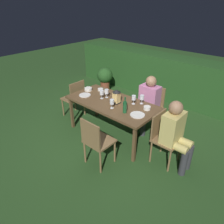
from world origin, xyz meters
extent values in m
plane|color=#26471E|center=(0.00, 0.00, 0.00)|extent=(16.00, 16.00, 0.00)
cube|color=brown|center=(0.00, 0.00, 0.71)|extent=(1.75, 0.85, 0.04)
cube|color=brown|center=(-0.80, -0.36, 0.34)|extent=(0.05, 0.05, 0.69)
cube|color=brown|center=(0.80, -0.36, 0.34)|extent=(0.05, 0.05, 0.69)
cube|color=brown|center=(-0.80, 0.36, 0.34)|extent=(0.05, 0.05, 0.69)
cube|color=brown|center=(0.80, 0.36, 0.34)|extent=(0.05, 0.05, 0.69)
cube|color=brown|center=(-1.19, 0.00, 0.43)|extent=(0.40, 0.42, 0.03)
cube|color=brown|center=(-1.01, 0.00, 0.66)|extent=(0.03, 0.40, 0.42)
cylinder|color=brown|center=(-1.36, -0.18, 0.21)|extent=(0.03, 0.03, 0.42)
cylinder|color=brown|center=(-1.36, 0.18, 0.21)|extent=(0.03, 0.03, 0.42)
cylinder|color=brown|center=(-1.02, -0.18, 0.21)|extent=(0.03, 0.03, 0.42)
cylinder|color=brown|center=(-1.02, 0.18, 0.21)|extent=(0.03, 0.03, 0.42)
cube|color=brown|center=(0.39, 0.75, 0.43)|extent=(0.42, 0.40, 0.03)
cube|color=brown|center=(0.39, 0.93, 0.66)|extent=(0.40, 0.03, 0.42)
cylinder|color=brown|center=(0.57, 0.58, 0.21)|extent=(0.03, 0.03, 0.42)
cylinder|color=brown|center=(0.21, 0.58, 0.21)|extent=(0.03, 0.03, 0.42)
cylinder|color=brown|center=(0.57, 0.92, 0.21)|extent=(0.03, 0.03, 0.42)
cylinder|color=brown|center=(0.21, 0.92, 0.21)|extent=(0.03, 0.03, 0.42)
cube|color=#C675A3|center=(0.39, 0.69, 0.70)|extent=(0.38, 0.24, 0.50)
sphere|color=#997051|center=(0.39, 0.69, 1.04)|extent=(0.21, 0.21, 0.21)
cylinder|color=#C675A3|center=(0.48, 0.55, 0.46)|extent=(0.13, 0.36, 0.13)
cylinder|color=#C675A3|center=(0.30, 0.55, 0.46)|extent=(0.13, 0.36, 0.13)
cylinder|color=#333338|center=(0.48, 0.39, 0.23)|extent=(0.11, 0.11, 0.45)
cylinder|color=#333338|center=(0.30, 0.39, 0.23)|extent=(0.11, 0.11, 0.45)
cube|color=brown|center=(1.19, 0.00, 0.43)|extent=(0.40, 0.42, 0.03)
cube|color=brown|center=(1.01, 0.00, 0.66)|extent=(0.03, 0.40, 0.42)
cylinder|color=brown|center=(1.36, 0.18, 0.21)|extent=(0.03, 0.03, 0.42)
cylinder|color=brown|center=(1.36, -0.18, 0.21)|extent=(0.03, 0.03, 0.42)
cylinder|color=brown|center=(1.02, 0.18, 0.21)|extent=(0.03, 0.03, 0.42)
cylinder|color=brown|center=(1.02, -0.18, 0.21)|extent=(0.03, 0.03, 0.42)
cube|color=tan|center=(1.25, 0.00, 0.70)|extent=(0.24, 0.38, 0.50)
sphere|color=#997051|center=(1.25, 0.00, 1.04)|extent=(0.21, 0.21, 0.21)
cylinder|color=tan|center=(1.39, 0.09, 0.46)|extent=(0.36, 0.13, 0.13)
cylinder|color=tan|center=(1.39, -0.09, 0.46)|extent=(0.36, 0.13, 0.13)
cylinder|color=#333338|center=(1.55, 0.09, 0.23)|extent=(0.11, 0.11, 0.45)
cylinder|color=#333338|center=(1.55, -0.09, 0.23)|extent=(0.11, 0.11, 0.45)
cube|color=brown|center=(0.39, -0.75, 0.43)|extent=(0.42, 0.40, 0.03)
cube|color=brown|center=(0.39, -0.93, 0.66)|extent=(0.40, 0.02, 0.42)
cylinder|color=brown|center=(0.21, -0.58, 0.21)|extent=(0.03, 0.03, 0.42)
cylinder|color=brown|center=(0.57, -0.58, 0.21)|extent=(0.03, 0.03, 0.42)
cylinder|color=brown|center=(0.21, -0.92, 0.21)|extent=(0.03, 0.03, 0.42)
cylinder|color=brown|center=(0.57, -0.92, 0.21)|extent=(0.03, 0.03, 0.42)
cube|color=black|center=(0.09, 0.02, 0.74)|extent=(0.12, 0.12, 0.01)
cube|color=#F9D17A|center=(0.09, 0.02, 0.85)|extent=(0.11, 0.11, 0.20)
cone|color=black|center=(0.09, 0.02, 0.97)|extent=(0.15, 0.15, 0.05)
cylinder|color=#195128|center=(0.44, -0.17, 0.83)|extent=(0.07, 0.07, 0.20)
cylinder|color=#195128|center=(0.44, -0.17, 0.98)|extent=(0.03, 0.03, 0.09)
cylinder|color=silver|center=(0.46, 0.30, 0.74)|extent=(0.06, 0.06, 0.00)
cylinder|color=silver|center=(0.46, 0.30, 0.78)|extent=(0.01, 0.01, 0.08)
cylinder|color=silver|center=(0.46, 0.30, 0.86)|extent=(0.08, 0.08, 0.08)
cylinder|color=maroon|center=(0.46, 0.30, 0.84)|extent=(0.07, 0.07, 0.03)
cylinder|color=silver|center=(-0.24, -0.02, 0.74)|extent=(0.06, 0.06, 0.00)
cylinder|color=silver|center=(-0.24, -0.02, 0.78)|extent=(0.01, 0.01, 0.08)
cylinder|color=silver|center=(-0.24, -0.02, 0.86)|extent=(0.08, 0.08, 0.08)
cylinder|color=maroon|center=(-0.24, -0.02, 0.84)|extent=(0.07, 0.07, 0.03)
cylinder|color=silver|center=(0.17, -0.19, 0.74)|extent=(0.06, 0.06, 0.00)
cylinder|color=silver|center=(0.17, -0.19, 0.78)|extent=(0.01, 0.01, 0.08)
cylinder|color=silver|center=(0.17, -0.19, 0.86)|extent=(0.08, 0.08, 0.08)
cylinder|color=maroon|center=(0.17, -0.19, 0.84)|extent=(0.07, 0.07, 0.03)
cylinder|color=silver|center=(-0.21, 0.08, 0.74)|extent=(0.06, 0.06, 0.00)
cylinder|color=silver|center=(-0.21, 0.08, 0.78)|extent=(0.01, 0.01, 0.08)
cylinder|color=silver|center=(-0.21, 0.08, 0.86)|extent=(0.08, 0.08, 0.08)
cylinder|color=maroon|center=(-0.21, 0.08, 0.84)|extent=(0.07, 0.07, 0.03)
cylinder|color=silver|center=(0.36, 0.20, 0.74)|extent=(0.06, 0.06, 0.00)
cylinder|color=silver|center=(0.36, 0.20, 0.78)|extent=(0.01, 0.01, 0.08)
cylinder|color=silver|center=(0.36, 0.20, 0.86)|extent=(0.08, 0.08, 0.08)
cylinder|color=maroon|center=(0.36, 0.20, 0.84)|extent=(0.07, 0.07, 0.03)
cylinder|color=silver|center=(-0.60, -0.14, 0.74)|extent=(0.23, 0.23, 0.01)
cylinder|color=silver|center=(0.66, -0.10, 0.74)|extent=(0.25, 0.25, 0.01)
cylinder|color=#BCAD8E|center=(-0.34, 0.17, 0.76)|extent=(0.13, 0.13, 0.06)
cylinder|color=#424C1E|center=(-0.34, 0.17, 0.77)|extent=(0.11, 0.11, 0.02)
cylinder|color=silver|center=(-0.54, 0.24, 0.76)|extent=(0.12, 0.12, 0.04)
cylinder|color=tan|center=(-0.54, 0.24, 0.76)|extent=(0.10, 0.10, 0.01)
cylinder|color=silver|center=(-0.73, 0.07, 0.76)|extent=(0.16, 0.16, 0.06)
cylinder|color=#477533|center=(-0.73, 0.07, 0.78)|extent=(0.13, 0.13, 0.02)
cylinder|color=silver|center=(0.66, 0.18, 0.76)|extent=(0.12, 0.12, 0.06)
cylinder|color=beige|center=(0.66, 0.18, 0.78)|extent=(0.10, 0.10, 0.02)
cube|color=#234C1E|center=(0.00, 2.38, 0.56)|extent=(6.04, 0.68, 1.12)
cylinder|color=brown|center=(-1.63, 1.53, 0.15)|extent=(0.26, 0.26, 0.30)
sphere|color=#234C1E|center=(-1.63, 1.53, 0.49)|extent=(0.44, 0.44, 0.44)
camera|label=1|loc=(2.36, -2.66, 2.48)|focal=33.79mm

